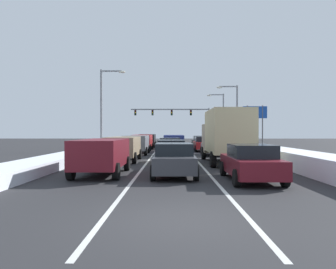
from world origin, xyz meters
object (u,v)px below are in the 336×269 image
Objects in this scene: sedan_black_right_lane_fifth at (200,142)px; suv_maroon_left_lane_nearest at (102,153)px; box_truck_right_lane_second at (226,134)px; suv_tan_left_lane_second at (123,146)px; sedan_silver_center_lane_second at (171,152)px; suv_black_left_lane_fifth at (147,139)px; sedan_maroon_right_lane_nearest at (251,162)px; street_lamp_right_mid at (221,114)px; street_lamp_right_near at (234,110)px; street_lamp_left_mid at (105,103)px; sedan_gray_right_lane_third at (214,146)px; sedan_red_right_lane_fourth at (203,144)px; roadside_sign_right at (255,117)px; sedan_green_center_lane_fifth at (171,142)px; traffic_light_gantry at (179,115)px; sedan_white_center_lane_third at (170,147)px; suv_red_left_lane_fourth at (142,141)px; suv_navy_center_lane_fourth at (174,142)px; sedan_charcoal_center_lane_nearest at (174,159)px; suv_gray_left_lane_third at (137,143)px.

suv_maroon_left_lane_nearest is at bearing -105.49° from sedan_black_right_lane_fifth.
suv_tan_left_lane_second is (-6.79, 1.46, -0.88)m from box_truck_right_lane_second.
suv_black_left_lane_fifth reaches higher than sedan_silver_center_lane_second.
street_lamp_right_mid reaches higher than sedan_maroon_right_lane_nearest.
street_lamp_right_near reaches higher than suv_tan_left_lane_second.
box_truck_right_lane_second is 0.84× the size of street_lamp_left_mid.
sedan_gray_right_lane_third and sedan_red_right_lane_fourth have the same top height.
street_lamp_right_mid is at bearing 117.40° from roadside_sign_right.
roadside_sign_right reaches higher than sedan_green_center_lane_fifth.
suv_black_left_lane_fifth is at bearing -175.24° from roadside_sign_right.
sedan_red_right_lane_fourth is 13.61m from sedan_silver_center_lane_second.
sedan_white_center_lane_third is at bearing -92.82° from traffic_light_gantry.
suv_red_left_lane_fourth is (0.15, 13.17, 0.00)m from suv_tan_left_lane_second.
suv_tan_left_lane_second reaches higher than sedan_white_center_lane_third.
street_lamp_right_mid is 1.43× the size of roadside_sign_right.
suv_red_left_lane_fourth is at bearing -133.95° from sedan_green_center_lane_fifth.
suv_black_left_lane_fifth is (0.06, 6.89, 0.00)m from suv_red_left_lane_fourth.
sedan_white_center_lane_third is at bearing -105.81° from sedan_black_right_lane_fifth.
suv_red_left_lane_fourth is (-6.47, 1.78, 0.25)m from sedan_red_right_lane_fourth.
street_lamp_right_mid is at bearing 36.36° from suv_black_left_lane_fifth.
suv_maroon_left_lane_nearest is 19.68m from street_lamp_left_mid.
suv_red_left_lane_fourth is (-3.41, 2.53, 0.00)m from suv_navy_center_lane_fourth.
suv_maroon_left_lane_nearest is 27.04m from suv_black_left_lane_fifth.
sedan_red_right_lane_fourth is at bearing -85.49° from traffic_light_gantry.
sedan_charcoal_center_lane_nearest is (-3.54, -13.12, 0.00)m from sedan_gray_right_lane_third.
sedan_maroon_right_lane_nearest and sedan_white_center_lane_third have the same top height.
suv_red_left_lane_fourth is 0.62× the size of street_lamp_right_mid.
suv_navy_center_lane_fourth reaches higher than sedan_green_center_lane_fifth.
suv_gray_left_lane_third is 6.19m from suv_red_left_lane_fourth.
suv_tan_left_lane_second is at bearing 115.10° from sedan_charcoal_center_lane_nearest.
suv_gray_left_lane_third is at bearing -108.11° from sedan_green_center_lane_fifth.
traffic_light_gantry reaches higher than sedan_black_right_lane_fifth.
box_truck_right_lane_second reaches higher than suv_red_left_lane_fourth.
suv_gray_left_lane_third is at bearing -51.73° from street_lamp_left_mid.
box_truck_right_lane_second is 1.60× the size of sedan_red_right_lane_fourth.
suv_red_left_lane_fourth is 0.89× the size of roadside_sign_right.
sedan_black_right_lane_fifth is 19.86m from sedan_silver_center_lane_second.
suv_tan_left_lane_second is (-3.20, -4.73, 0.25)m from sedan_white_center_lane_third.
suv_maroon_left_lane_nearest is (-3.27, -5.18, 0.25)m from sedan_silver_center_lane_second.
street_lamp_left_mid is at bearing -109.62° from traffic_light_gantry.
sedan_green_center_lane_fifth is 19.62m from traffic_light_gantry.
suv_red_left_lane_fourth is 6.89m from suv_black_left_lane_fifth.
sedan_charcoal_center_lane_nearest is 0.92× the size of suv_black_left_lane_fifth.
roadside_sign_right is at bearing 44.91° from suv_gray_left_lane_third.
box_truck_right_lane_second is 37.16m from traffic_light_gantry.
sedan_red_right_lane_fourth is 0.92× the size of suv_gray_left_lane_third.
street_lamp_right_mid is at bearing 90.39° from street_lamp_right_near.
suv_gray_left_lane_third is (-3.02, 2.25, 0.25)m from sedan_white_center_lane_third.
sedan_black_right_lane_fifth is 12.66m from suv_gray_left_lane_third.
sedan_silver_center_lane_second is 0.57× the size of street_lamp_right_mid.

